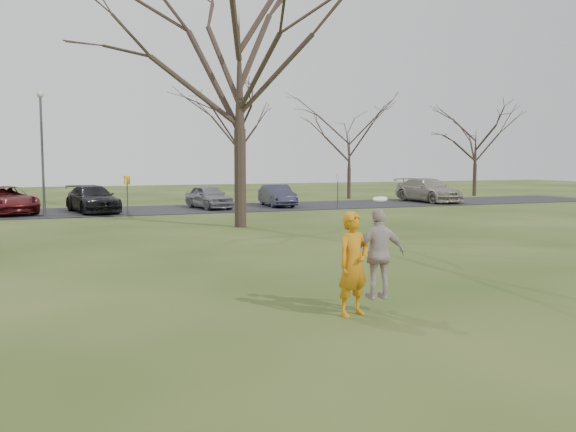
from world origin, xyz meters
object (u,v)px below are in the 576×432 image
at_px(car_2, 5,200).
at_px(big_tree, 239,62).
at_px(lamp_post, 42,138).
at_px(player_defender, 353,264).
at_px(car_7, 428,190).
at_px(car_4, 209,197).
at_px(car_5, 277,195).
at_px(catching_play, 379,254).
at_px(car_3, 93,199).

height_order(car_2, big_tree, big_tree).
height_order(car_2, lamp_post, lamp_post).
bearing_deg(player_defender, big_tree, 65.04).
height_order(player_defender, car_7, player_defender).
bearing_deg(car_4, car_5, -9.38).
relative_size(car_4, car_7, 0.74).
relative_size(car_5, catching_play, 2.05).
bearing_deg(lamp_post, catching_play, -74.29).
xyz_separation_m(car_2, car_3, (4.37, -0.56, -0.01)).
xyz_separation_m(player_defender, catching_play, (0.59, 0.08, 0.15)).
relative_size(car_2, catching_play, 2.67).
xyz_separation_m(car_3, lamp_post, (-2.42, -2.06, 3.20)).
bearing_deg(car_7, car_5, 175.55).
relative_size(car_3, car_7, 0.91).
bearing_deg(big_tree, car_2, 134.52).
bearing_deg(car_4, big_tree, -106.95).
distance_m(catching_play, big_tree, 16.19).
xyz_separation_m(player_defender, lamp_post, (-5.74, 22.57, 3.00)).
height_order(car_7, lamp_post, lamp_post).
xyz_separation_m(car_5, car_7, (10.95, -0.01, 0.13)).
bearing_deg(car_5, lamp_post, -166.74).
relative_size(car_2, car_3, 1.05).
bearing_deg(player_defender, car_5, 56.78).
bearing_deg(car_5, car_2, -177.82).
bearing_deg(lamp_post, car_7, 5.78).
height_order(player_defender, lamp_post, lamp_post).
relative_size(car_5, big_tree, 0.29).
xyz_separation_m(car_4, catching_play, (-2.63, -24.80, 0.39)).
distance_m(car_7, big_tree, 20.02).
height_order(player_defender, car_5, player_defender).
relative_size(player_defender, car_5, 0.48).
bearing_deg(car_7, car_4, 176.14).
bearing_deg(player_defender, car_4, 66.21).
bearing_deg(catching_play, car_5, 74.40).
height_order(car_4, lamp_post, lamp_post).
bearing_deg(car_3, car_5, -10.18).
bearing_deg(big_tree, car_4, 84.45).
height_order(car_2, catching_play, catching_play).
relative_size(car_7, catching_play, 2.79).
relative_size(car_3, big_tree, 0.36).
distance_m(car_2, catching_play, 26.44).
relative_size(player_defender, lamp_post, 0.31).
distance_m(player_defender, car_5, 26.16).
distance_m(player_defender, car_7, 31.13).
height_order(car_5, big_tree, big_tree).
relative_size(car_2, car_4, 1.29).
relative_size(car_2, car_5, 1.30).
height_order(player_defender, car_4, player_defender).
distance_m(car_4, catching_play, 24.95).
bearing_deg(big_tree, car_5, 62.01).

